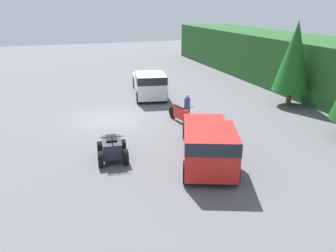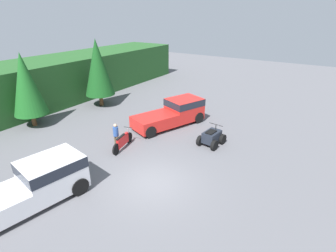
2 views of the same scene
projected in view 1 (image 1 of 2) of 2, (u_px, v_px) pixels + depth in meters
ground_plane at (110, 119)px, 19.61m from camera, size 80.00×80.00×0.00m
hillside_backdrop at (329, 69)px, 23.74m from camera, size 44.00×6.00×3.96m
tree_left at (294, 57)px, 21.10m from camera, size 2.43×2.43×5.51m
pickup_truck_red at (208, 142)px, 13.85m from camera, size 5.97×3.93×1.87m
pickup_truck_second at (149, 83)px, 24.03m from camera, size 6.11×3.07×1.87m
dirt_bike at (181, 115)px, 18.81m from camera, size 2.38×0.78×1.15m
quad_atv at (112, 149)px, 14.33m from camera, size 1.89×1.45×1.29m
rider_person at (187, 107)px, 18.89m from camera, size 0.37×0.37×1.63m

